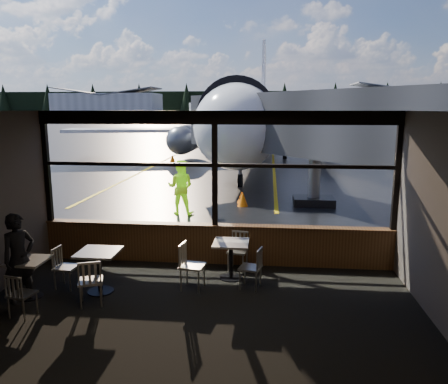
% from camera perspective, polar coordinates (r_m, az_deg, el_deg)
% --- Properties ---
extents(ground_plane, '(520.00, 520.00, 0.00)m').
position_cam_1_polar(ground_plane, '(129.66, 5.46, 9.23)').
color(ground_plane, black).
rests_on(ground_plane, ground).
extents(carpet_floor, '(8.00, 6.00, 0.01)m').
position_cam_1_polar(carpet_floor, '(7.59, -4.07, -16.93)').
color(carpet_floor, black).
rests_on(carpet_floor, ground).
extents(ceiling, '(8.00, 6.00, 0.04)m').
position_cam_1_polar(ceiling, '(6.72, -4.48, 10.45)').
color(ceiling, '#38332D').
rests_on(ceiling, ground).
extents(wall_back, '(8.00, 0.04, 3.50)m').
position_cam_1_polar(wall_back, '(4.20, -11.71, -14.64)').
color(wall_back, '#4E453E').
rests_on(wall_back, ground).
extents(window_sill, '(8.00, 0.28, 0.90)m').
position_cam_1_polar(window_sill, '(10.16, -1.17, -6.87)').
color(window_sill, '#4E2F17').
rests_on(window_sill, ground).
extents(window_header, '(8.00, 0.18, 0.30)m').
position_cam_1_polar(window_header, '(9.68, -1.23, 9.70)').
color(window_header, black).
rests_on(window_header, ground).
extents(mullion_left, '(0.12, 0.12, 2.60)m').
position_cam_1_polar(mullion_left, '(10.98, -22.14, 3.02)').
color(mullion_left, black).
rests_on(mullion_left, ground).
extents(mullion_centre, '(0.12, 0.12, 2.60)m').
position_cam_1_polar(mullion_centre, '(9.77, -1.21, 2.95)').
color(mullion_centre, black).
rests_on(mullion_centre, ground).
extents(mullion_right, '(0.12, 0.12, 2.60)m').
position_cam_1_polar(mullion_right, '(10.08, 21.70, 2.42)').
color(mullion_right, black).
rests_on(mullion_right, ground).
extents(window_transom, '(8.00, 0.10, 0.08)m').
position_cam_1_polar(window_transom, '(9.76, -1.21, 3.53)').
color(window_transom, black).
rests_on(window_transom, ground).
extents(airliner, '(28.81, 34.29, 10.28)m').
position_cam_1_polar(airliner, '(31.07, 4.12, 13.76)').
color(airliner, white).
rests_on(airliner, ground_plane).
extents(jet_bridge, '(8.94, 10.93, 4.77)m').
position_cam_1_polar(jet_bridge, '(15.34, 14.98, 6.15)').
color(jet_bridge, '#2C2C2E').
rests_on(jet_bridge, ground_plane).
extents(cafe_table_near, '(0.73, 0.73, 0.80)m').
position_cam_1_polar(cafe_table_near, '(9.28, 0.91, -8.93)').
color(cafe_table_near, '#A6A199').
rests_on(cafe_table_near, carpet_floor).
extents(cafe_table_mid, '(0.77, 0.77, 0.84)m').
position_cam_1_polar(cafe_table_mid, '(8.96, -15.94, -9.99)').
color(cafe_table_mid, gray).
rests_on(cafe_table_mid, carpet_floor).
extents(cafe_table_left, '(0.69, 0.69, 0.76)m').
position_cam_1_polar(cafe_table_left, '(9.19, -24.08, -10.29)').
color(cafe_table_left, '#99958C').
rests_on(cafe_table_left, carpet_floor).
extents(chair_near_e, '(0.56, 0.56, 0.85)m').
position_cam_1_polar(chair_near_e, '(8.81, 3.46, -9.89)').
color(chair_near_e, '#AFAB9E').
rests_on(chair_near_e, carpet_floor).
extents(chair_near_w, '(0.59, 0.59, 0.95)m').
position_cam_1_polar(chair_near_w, '(8.77, -4.12, -9.67)').
color(chair_near_w, beige).
rests_on(chair_near_w, carpet_floor).
extents(chair_near_n, '(0.56, 0.56, 0.87)m').
position_cam_1_polar(chair_near_n, '(9.74, 1.80, -7.78)').
color(chair_near_n, '#B2ACA1').
rests_on(chair_near_n, carpet_floor).
extents(chair_mid_s, '(0.63, 0.63, 0.90)m').
position_cam_1_polar(chair_mid_s, '(8.46, -17.03, -11.12)').
color(chair_mid_s, '#ADA89C').
rests_on(chair_mid_s, carpet_floor).
extents(chair_mid_w, '(0.49, 0.49, 0.85)m').
position_cam_1_polar(chair_mid_w, '(9.37, -19.91, -9.28)').
color(chair_mid_w, '#AEAA9D').
rests_on(chair_mid_w, carpet_floor).
extents(chair_left_s, '(0.52, 0.52, 0.81)m').
position_cam_1_polar(chair_left_s, '(8.44, -24.87, -12.06)').
color(chair_left_s, '#B0AC9F').
rests_on(chair_left_s, carpet_floor).
extents(passenger, '(0.66, 0.73, 1.68)m').
position_cam_1_polar(passenger, '(8.92, -25.21, -7.85)').
color(passenger, black).
rests_on(passenger, carpet_floor).
extents(ground_crew, '(0.93, 0.75, 1.85)m').
position_cam_1_polar(ground_crew, '(14.84, -5.72, 0.64)').
color(ground_crew, '#BFF219').
rests_on(ground_crew, ground_plane).
extents(cone_nose, '(0.33, 0.33, 0.46)m').
position_cam_1_polar(cone_nose, '(16.61, 2.28, -0.67)').
color(cone_nose, '#DB5A06').
rests_on(cone_nose, ground_plane).
extents(cone_wing, '(0.41, 0.41, 0.57)m').
position_cam_1_polar(cone_wing, '(29.19, -6.74, 4.36)').
color(cone_wing, '#FE6008').
rests_on(cone_wing, ground_plane).
extents(hangar_left, '(45.00, 18.00, 11.00)m').
position_cam_1_polar(hangar_left, '(202.54, -14.94, 11.04)').
color(hangar_left, silver).
rests_on(hangar_left, ground_plane).
extents(hangar_mid, '(38.00, 15.00, 10.00)m').
position_cam_1_polar(hangar_mid, '(194.62, 5.68, 11.22)').
color(hangar_mid, silver).
rests_on(hangar_mid, ground_plane).
extents(hangar_right, '(50.00, 20.00, 12.00)m').
position_cam_1_polar(hangar_right, '(196.62, 23.76, 10.66)').
color(hangar_right, silver).
rests_on(hangar_right, ground_plane).
extents(fuel_tank_a, '(8.00, 8.00, 6.00)m').
position_cam_1_polar(fuel_tank_a, '(194.13, -3.38, 10.67)').
color(fuel_tank_a, silver).
rests_on(fuel_tank_a, ground_plane).
extents(fuel_tank_b, '(8.00, 8.00, 6.00)m').
position_cam_1_polar(fuel_tank_b, '(192.78, -0.40, 10.69)').
color(fuel_tank_b, silver).
rests_on(fuel_tank_b, ground_plane).
extents(fuel_tank_c, '(8.00, 8.00, 6.00)m').
position_cam_1_polar(fuel_tank_c, '(191.93, 2.63, 10.67)').
color(fuel_tank_c, silver).
rests_on(fuel_tank_c, ground_plane).
extents(treeline, '(360.00, 3.00, 12.00)m').
position_cam_1_polar(treeline, '(219.62, 5.73, 11.44)').
color(treeline, black).
rests_on(treeline, ground_plane).
extents(cone_extra, '(0.39, 0.39, 0.54)m').
position_cam_1_polar(cone_extra, '(16.07, 2.46, -0.91)').
color(cone_extra, orange).
rests_on(cone_extra, ground_plane).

